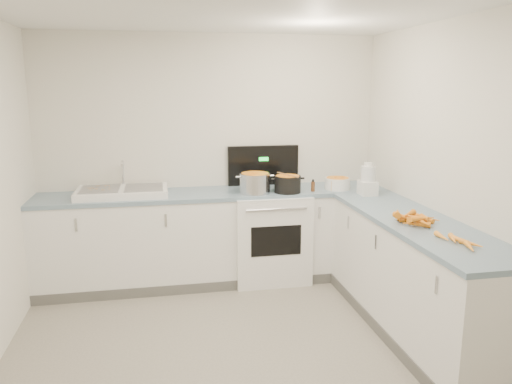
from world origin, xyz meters
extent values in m
cube|color=white|center=(0.00, 1.70, 0.45)|extent=(3.50, 0.60, 0.90)
cube|color=#728CA1|center=(0.00, 1.70, 0.92)|extent=(3.50, 0.62, 0.04)
cube|color=white|center=(1.45, 0.30, 0.45)|extent=(0.60, 2.20, 0.90)
cube|color=#728CA1|center=(1.45, 0.30, 0.92)|extent=(0.62, 2.20, 0.04)
cube|color=white|center=(0.55, 1.68, 0.45)|extent=(0.76, 0.65, 0.90)
cube|color=black|center=(0.55, 1.98, 1.15)|extent=(0.76, 0.05, 0.42)
cube|color=white|center=(-0.90, 1.70, 0.97)|extent=(0.86, 0.52, 0.07)
cube|color=slate|center=(-1.10, 1.70, 1.01)|extent=(0.36, 0.42, 0.01)
cube|color=slate|center=(-0.70, 1.70, 1.01)|extent=(0.36, 0.42, 0.01)
cylinder|color=silver|center=(-0.90, 1.92, 1.13)|extent=(0.03, 0.03, 0.24)
cylinder|color=silver|center=(0.38, 1.56, 1.03)|extent=(0.33, 0.33, 0.22)
cylinder|color=black|center=(0.70, 1.53, 1.01)|extent=(0.33, 0.33, 0.19)
cylinder|color=#AD7A47|center=(0.70, 1.53, 1.12)|extent=(0.14, 0.31, 0.01)
cylinder|color=white|center=(1.25, 1.58, 1.00)|extent=(0.26, 0.26, 0.12)
cylinder|color=#593319|center=(0.97, 1.53, 0.99)|extent=(0.04, 0.04, 0.10)
cylinder|color=#E5B266|center=(1.17, 1.52, 0.99)|extent=(0.06, 0.06, 0.10)
cube|color=white|center=(1.44, 1.27, 1.01)|extent=(0.16, 0.19, 0.14)
cylinder|color=silver|center=(1.44, 1.27, 1.15)|extent=(0.14, 0.14, 0.14)
cylinder|color=white|center=(1.44, 1.27, 1.24)|extent=(0.09, 0.09, 0.03)
cone|color=orange|center=(1.47, 0.26, 0.96)|extent=(0.11, 0.17, 0.04)
cone|color=orange|center=(1.37, 0.31, 0.96)|extent=(0.19, 0.08, 0.04)
cone|color=orange|center=(1.33, 0.26, 0.96)|extent=(0.13, 0.21, 0.04)
cone|color=orange|center=(1.47, 0.29, 0.96)|extent=(0.05, 0.18, 0.04)
cone|color=orange|center=(1.37, 0.25, 0.96)|extent=(0.19, 0.10, 0.04)
cone|color=orange|center=(1.35, 0.27, 0.96)|extent=(0.17, 0.14, 0.04)
cone|color=orange|center=(1.34, 0.13, 0.96)|extent=(0.20, 0.14, 0.05)
cone|color=orange|center=(1.51, 0.29, 0.96)|extent=(0.04, 0.17, 0.04)
cone|color=orange|center=(1.48, 0.27, 0.96)|extent=(0.20, 0.16, 0.04)
cone|color=orange|center=(1.37, 0.11, 0.99)|extent=(0.07, 0.19, 0.05)
cone|color=orange|center=(1.31, 0.26, 0.98)|extent=(0.12, 0.22, 0.05)
cone|color=orange|center=(1.27, 0.31, 1.01)|extent=(0.13, 0.19, 0.05)
cone|color=orange|center=(1.38, 0.17, 0.99)|extent=(0.20, 0.08, 0.05)
cone|color=orange|center=(1.36, 0.20, 1.00)|extent=(0.16, 0.18, 0.05)
cone|color=orange|center=(1.35, 0.28, 1.00)|extent=(0.16, 0.14, 0.05)
cone|color=orange|center=(1.38, 0.12, 1.00)|extent=(0.21, 0.06, 0.04)
cone|color=orange|center=(1.41, -0.43, 0.96)|extent=(0.10, 0.18, 0.04)
cone|color=orange|center=(1.46, -0.37, 0.96)|extent=(0.10, 0.17, 0.04)
cone|color=orange|center=(1.44, -0.31, 0.96)|extent=(0.09, 0.19, 0.04)
cone|color=orange|center=(1.40, -0.25, 0.96)|extent=(0.10, 0.17, 0.04)
cone|color=orange|center=(1.36, -0.19, 0.96)|extent=(0.05, 0.17, 0.04)
cube|color=tan|center=(-1.02, 1.65, 1.02)|extent=(0.04, 0.04, 0.00)
cube|color=tan|center=(-1.20, 1.77, 1.01)|extent=(0.02, 0.04, 0.00)
cube|color=tan|center=(-1.07, 1.83, 1.02)|extent=(0.02, 0.05, 0.00)
cube|color=tan|center=(-1.10, 1.75, 1.01)|extent=(0.02, 0.04, 0.00)
cube|color=tan|center=(-1.03, 1.83, 1.02)|extent=(0.02, 0.03, 0.00)
cube|color=tan|center=(-1.14, 1.83, 1.02)|extent=(0.04, 0.04, 0.00)
cube|color=tan|center=(-1.03, 1.79, 1.01)|extent=(0.03, 0.04, 0.00)
cube|color=tan|center=(-1.19, 1.65, 1.02)|extent=(0.03, 0.04, 0.00)
cube|color=tan|center=(-1.20, 1.73, 1.02)|extent=(0.05, 0.01, 0.00)
cube|color=tan|center=(-1.02, 1.72, 1.02)|extent=(0.01, 0.04, 0.00)
cube|color=tan|center=(-1.08, 1.63, 1.02)|extent=(0.01, 0.04, 0.00)
cube|color=tan|center=(-1.14, 1.69, 1.02)|extent=(0.02, 0.05, 0.00)
cube|color=tan|center=(-1.17, 1.72, 1.02)|extent=(0.04, 0.05, 0.00)
cube|color=tan|center=(-1.07, 1.61, 1.02)|extent=(0.03, 0.03, 0.00)
camera|label=1|loc=(-0.54, -3.18, 1.98)|focal=35.00mm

